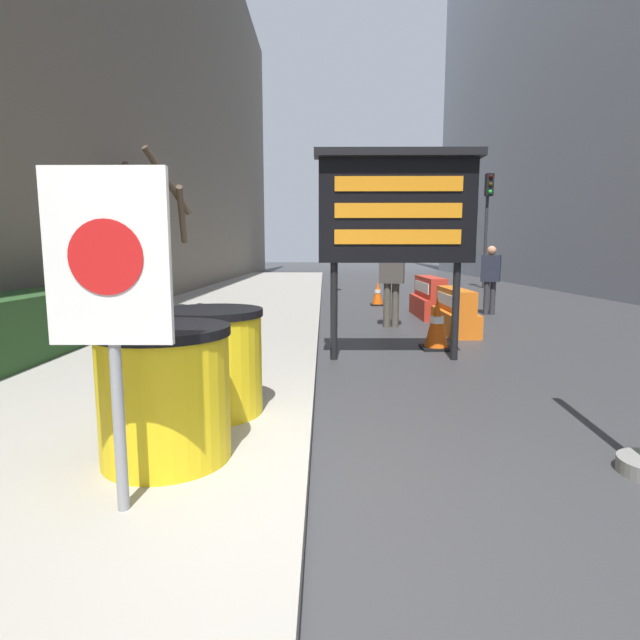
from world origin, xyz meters
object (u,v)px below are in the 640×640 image
(barrel_drum_middle, at_px, (212,361))
(jersey_barrier_red_striped, at_px, (430,299))
(traffic_light_near_curb, at_px, (334,215))
(traffic_light_far_side, at_px, (488,207))
(pedestrian_passerby, at_px, (392,273))
(barrel_drum_foreground, at_px, (165,393))
(warning_sign, at_px, (109,281))
(traffic_cone_mid, at_px, (378,294))
(message_board, at_px, (397,209))
(pedestrian_worker, at_px, (491,274))
(jersey_barrier_orange_near, at_px, (455,313))
(traffic_cone_near, at_px, (437,324))

(barrel_drum_middle, distance_m, jersey_barrier_red_striped, 7.96)
(jersey_barrier_red_striped, distance_m, traffic_light_near_curb, 6.71)
(traffic_light_near_curb, bearing_deg, traffic_light_far_side, 23.21)
(barrel_drum_middle, height_order, pedestrian_passerby, pedestrian_passerby)
(barrel_drum_foreground, xyz_separation_m, warning_sign, (-0.03, -0.67, 0.76))
(jersey_barrier_red_striped, bearing_deg, traffic_cone_mid, 112.17)
(message_board, bearing_deg, pedestrian_passerby, 83.28)
(pedestrian_worker, distance_m, pedestrian_passerby, 3.25)
(jersey_barrier_orange_near, height_order, jersey_barrier_red_striped, jersey_barrier_red_striped)
(barrel_drum_middle, bearing_deg, jersey_barrier_red_striped, 65.29)
(jersey_barrier_orange_near, relative_size, traffic_cone_mid, 2.50)
(barrel_drum_foreground, xyz_separation_m, barrel_drum_middle, (0.10, 0.94, 0.00))
(message_board, height_order, traffic_cone_near, message_board)
(jersey_barrier_red_striped, xyz_separation_m, traffic_light_far_side, (3.96, 8.54, 2.78))
(traffic_light_near_curb, height_order, pedestrian_worker, traffic_light_near_curb)
(barrel_drum_foreground, bearing_deg, jersey_barrier_orange_near, 60.13)
(barrel_drum_foreground, distance_m, traffic_cone_mid, 10.76)
(barrel_drum_middle, relative_size, pedestrian_worker, 0.55)
(warning_sign, relative_size, traffic_cone_mid, 2.62)
(jersey_barrier_orange_near, bearing_deg, pedestrian_worker, 60.25)
(traffic_light_near_curb, bearing_deg, barrel_drum_foreground, -95.51)
(barrel_drum_middle, bearing_deg, barrel_drum_foreground, -95.79)
(traffic_cone_mid, xyz_separation_m, traffic_light_near_curb, (-1.13, 3.67, 2.36))
(jersey_barrier_orange_near, xyz_separation_m, traffic_light_near_curb, (-2.06, 8.17, 2.34))
(message_board, height_order, traffic_light_far_side, traffic_light_far_side)
(jersey_barrier_orange_near, distance_m, traffic_cone_near, 1.71)
(barrel_drum_middle, distance_m, traffic_light_near_curb, 13.42)
(warning_sign, bearing_deg, barrel_drum_middle, 85.60)
(barrel_drum_middle, xyz_separation_m, message_board, (1.90, 2.70, 1.45))
(barrel_drum_middle, height_order, message_board, message_board)
(pedestrian_worker, bearing_deg, pedestrian_passerby, -117.93)
(barrel_drum_foreground, bearing_deg, jersey_barrier_red_striped, 67.27)
(message_board, bearing_deg, jersey_barrier_red_striped, 72.47)
(message_board, distance_m, traffic_cone_mid, 7.05)
(jersey_barrier_red_striped, bearing_deg, message_board, -107.53)
(barrel_drum_foreground, height_order, traffic_light_far_side, traffic_light_far_side)
(barrel_drum_middle, distance_m, message_board, 3.61)
(barrel_drum_foreground, height_order, jersey_barrier_orange_near, barrel_drum_foreground)
(traffic_light_far_side, bearing_deg, jersey_barrier_red_striped, -114.88)
(warning_sign, relative_size, pedestrian_passerby, 0.98)
(traffic_cone_mid, bearing_deg, pedestrian_worker, -38.33)
(traffic_cone_mid, bearing_deg, jersey_barrier_orange_near, -78.29)
(jersey_barrier_orange_near, bearing_deg, traffic_light_far_side, 69.78)
(traffic_light_near_curb, distance_m, pedestrian_worker, 6.83)
(warning_sign, relative_size, traffic_light_far_side, 0.40)
(barrel_drum_foreground, relative_size, pedestrian_passerby, 0.49)
(warning_sign, height_order, traffic_light_near_curb, traffic_light_near_curb)
(barrel_drum_foreground, relative_size, warning_sign, 0.50)
(barrel_drum_foreground, height_order, barrel_drum_middle, same)
(jersey_barrier_orange_near, height_order, pedestrian_worker, pedestrian_worker)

